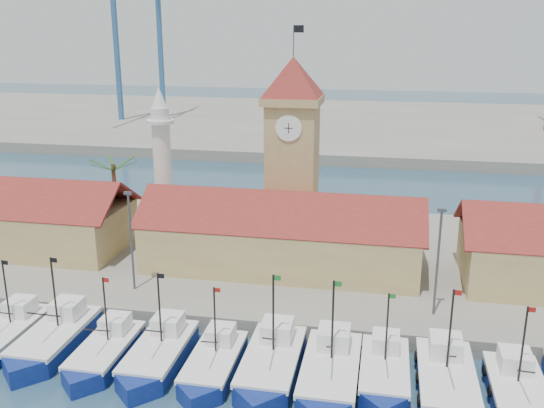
% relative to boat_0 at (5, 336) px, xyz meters
% --- Properties ---
extents(ground, '(400.00, 400.00, 0.00)m').
position_rel_boat_0_xyz_m(ground, '(19.14, -3.25, -0.75)').
color(ground, '#1B3548').
rests_on(ground, ground).
extents(quay, '(140.00, 32.00, 1.50)m').
position_rel_boat_0_xyz_m(quay, '(19.14, 20.75, 0.00)').
color(quay, gray).
rests_on(quay, ground).
extents(terminal, '(240.00, 80.00, 2.00)m').
position_rel_boat_0_xyz_m(terminal, '(19.14, 106.75, 0.25)').
color(terminal, gray).
rests_on(terminal, ground).
extents(boat_0, '(3.49, 9.55, 7.22)m').
position_rel_boat_0_xyz_m(boat_0, '(0.00, 0.00, 0.00)').
color(boat_0, navy).
rests_on(boat_0, ground).
extents(boat_1, '(3.76, 10.29, 7.79)m').
position_rel_boat_0_xyz_m(boat_1, '(4.14, -0.06, 0.06)').
color(boat_1, navy).
rests_on(boat_1, ground).
extents(boat_2, '(3.34, 9.14, 6.91)m').
position_rel_boat_0_xyz_m(boat_2, '(8.80, -0.96, -0.03)').
color(boat_2, navy).
rests_on(boat_2, ground).
extents(boat_3, '(3.60, 9.87, 7.47)m').
position_rel_boat_0_xyz_m(boat_3, '(12.92, -0.67, 0.02)').
color(boat_3, navy).
rests_on(boat_3, ground).
extents(boat_4, '(3.32, 9.11, 6.89)m').
position_rel_boat_0_xyz_m(boat_4, '(17.24, -1.04, -0.03)').
color(boat_4, navy).
rests_on(boat_4, ground).
extents(boat_5, '(3.85, 10.54, 7.97)m').
position_rel_boat_0_xyz_m(boat_5, '(21.38, -0.54, 0.08)').
color(boat_5, navy).
rests_on(boat_5, ground).
extents(boat_6, '(3.88, 10.64, 8.05)m').
position_rel_boat_0_xyz_m(boat_6, '(25.63, -0.91, 0.09)').
color(boat_6, navy).
rests_on(boat_6, ground).
extents(boat_7, '(3.35, 9.18, 6.95)m').
position_rel_boat_0_xyz_m(boat_7, '(29.36, 0.14, -0.03)').
color(boat_7, navy).
rests_on(boat_7, ground).
extents(boat_8, '(3.81, 10.43, 7.89)m').
position_rel_boat_0_xyz_m(boat_8, '(33.53, -0.50, 0.07)').
color(boat_8, navy).
rests_on(boat_8, ground).
extents(boat_9, '(3.57, 9.78, 7.40)m').
position_rel_boat_0_xyz_m(boat_9, '(38.07, -1.16, 0.02)').
color(boat_9, navy).
rests_on(boat_9, ground).
extents(hall_center, '(27.04, 10.13, 7.61)m').
position_rel_boat_0_xyz_m(hall_center, '(19.14, 16.75, 3.24)').
color(hall_center, tan).
rests_on(hall_center, quay).
extents(clock_tower, '(5.80, 5.80, 22.70)m').
position_rel_boat_0_xyz_m(clock_tower, '(19.14, 22.75, 11.21)').
color(clock_tower, tan).
rests_on(clock_tower, quay).
extents(minaret, '(3.00, 3.00, 16.30)m').
position_rel_boat_0_xyz_m(minaret, '(4.14, 24.75, 8.98)').
color(minaret, silver).
rests_on(minaret, quay).
extents(palm_tree, '(5.60, 5.03, 8.39)m').
position_rel_boat_0_xyz_m(palm_tree, '(-0.86, 22.75, 5.50)').
color(palm_tree, brown).
rests_on(palm_tree, quay).
extents(lamp_posts, '(80.70, 0.25, 9.03)m').
position_rel_boat_0_xyz_m(lamp_posts, '(19.64, 8.75, 5.73)').
color(lamp_posts, '#3F3F44').
rests_on(lamp_posts, quay).
extents(crane_blue_far, '(1.00, 35.61, 47.70)m').
position_rel_boat_0_xyz_m(crane_blue_far, '(-34.72, 97.08, 27.95)').
color(crane_blue_far, '#2E5A8E').
rests_on(crane_blue_far, terminal).
extents(crane_blue_near, '(1.00, 30.27, 38.85)m').
position_rel_boat_0_xyz_m(crane_blue_near, '(-26.19, 103.61, 22.63)').
color(crane_blue_near, '#2E5A8E').
rests_on(crane_blue_near, terminal).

